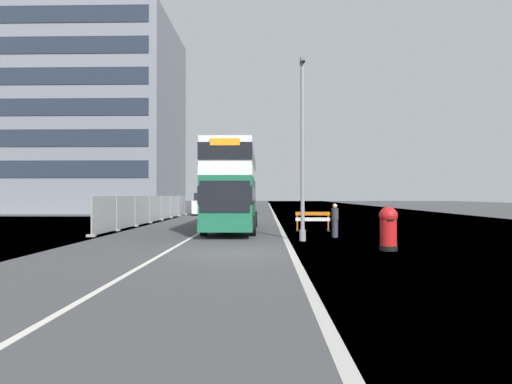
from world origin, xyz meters
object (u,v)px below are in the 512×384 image
lamppost_foreground (302,155)px  car_oncoming_near (204,205)px  red_pillar_postbox (388,227)px  roadworks_barrier (313,219)px  car_receding_mid (215,203)px  double_decker_bus (233,187)px  pedestrian_at_kerb (335,221)px

lamppost_foreground → car_oncoming_near: 26.11m
red_pillar_postbox → car_oncoming_near: size_ratio=0.40×
roadworks_barrier → car_receding_mid: 30.11m
double_decker_bus → car_receding_mid: double_decker_bus is taller
red_pillar_postbox → car_oncoming_near: car_oncoming_near is taller
lamppost_foreground → pedestrian_at_kerb: (1.71, 1.67, -3.03)m
lamppost_foreground → pedestrian_at_kerb: 3.86m
lamppost_foreground → car_oncoming_near: size_ratio=2.04×
lamppost_foreground → car_oncoming_near: lamppost_foreground is taller
car_oncoming_near → car_receding_mid: bearing=89.5°
double_decker_bus → pedestrian_at_kerb: bearing=-37.3°
red_pillar_postbox → lamppost_foreground: bearing=132.9°
roadworks_barrier → lamppost_foreground: bearing=-101.3°
double_decker_bus → roadworks_barrier: 4.96m
red_pillar_postbox → roadworks_barrier: (-1.83, 8.29, -0.18)m
pedestrian_at_kerb → double_decker_bus: bearing=142.7°
red_pillar_postbox → pedestrian_at_kerb: (-1.17, 4.77, -0.07)m
roadworks_barrier → pedestrian_at_kerb: bearing=-79.3°
double_decker_bus → red_pillar_postbox: (6.41, -8.76, -1.66)m
car_oncoming_near → car_receding_mid: size_ratio=1.00×
double_decker_bus → pedestrian_at_kerb: size_ratio=6.69×
lamppost_foreground → pedestrian_at_kerb: size_ratio=5.01×
red_pillar_postbox → car_receding_mid: bearing=106.3°
double_decker_bus → pedestrian_at_kerb: (5.25, -4.00, -1.73)m
double_decker_bus → lamppost_foreground: 6.81m
car_receding_mid → pedestrian_at_kerb: (9.67, -32.25, -0.28)m
roadworks_barrier → car_oncoming_near: (-9.09, 19.49, 0.37)m
double_decker_bus → red_pillar_postbox: size_ratio=6.74×
roadworks_barrier → car_receding_mid: size_ratio=0.49×
double_decker_bus → car_receding_mid: 28.63m
car_oncoming_near → pedestrian_at_kerb: car_oncoming_near is taller
car_oncoming_near → car_receding_mid: car_receding_mid is taller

